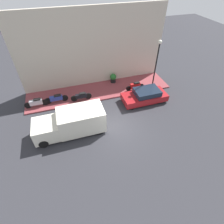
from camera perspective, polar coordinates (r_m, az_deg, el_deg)
The scene contains 11 objects.
ground_plane at distance 14.21m, azimuth 1.46°, elevation -5.32°, with size 60.00×60.00×0.00m, color #2D2D33.
sidewalk at distance 18.16m, azimuth -4.05°, elevation 6.98°, with size 3.18×14.41×0.12m.
building_facade at distance 17.91m, azimuth -6.10°, elevation 19.69°, with size 0.30×14.41×7.43m.
parked_car at distance 16.76m, azimuth 10.70°, elevation 5.24°, with size 1.85×4.17×1.25m.
delivery_van at distance 13.61m, azimuth -13.27°, elevation -3.35°, with size 2.01×5.29×1.98m.
motorcycle_black at distance 16.77m, azimuth -9.99°, elevation 5.10°, with size 0.30×1.96×0.77m.
motorcycle_blue at distance 17.05m, azimuth -17.68°, elevation 4.30°, with size 0.30×2.13×0.79m.
scooter_silver at distance 17.15m, azimuth -23.52°, elevation 2.86°, with size 0.30×2.06×0.82m.
motorcycle_red at distance 18.10m, azimuth 7.62°, elevation 8.49°, with size 0.30×1.95×0.83m.
streetlamp at distance 17.21m, azimuth 14.52°, elevation 16.67°, with size 0.36×0.36×4.96m.
potted_plant at distance 19.10m, azimuth 0.36°, elevation 11.10°, with size 0.67×0.67×0.98m.
Camera 1 is at (-9.09, 3.23, 10.43)m, focal length 28.00 mm.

